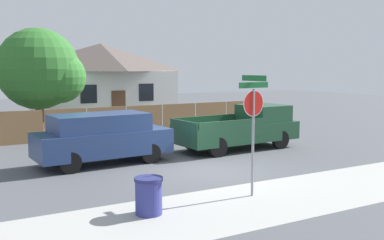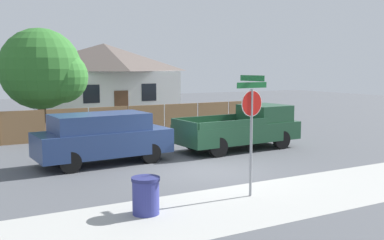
{
  "view_description": "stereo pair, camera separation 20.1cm",
  "coord_description": "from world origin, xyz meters",
  "px_view_note": "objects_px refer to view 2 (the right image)",
  "views": [
    {
      "loc": [
        -7.64,
        -12.45,
        3.42
      ],
      "look_at": [
        0.05,
        1.01,
        1.6
      ],
      "focal_mm": 42.0,
      "sensor_mm": 36.0,
      "label": 1
    },
    {
      "loc": [
        -7.46,
        -12.55,
        3.42
      ],
      "look_at": [
        0.05,
        1.01,
        1.6
      ],
      "focal_mm": 42.0,
      "sensor_mm": 36.0,
      "label": 2
    }
  ],
  "objects_px": {
    "orange_pickup": "(243,128)",
    "trash_bin": "(146,195)",
    "stop_sign": "(252,114)",
    "house": "(104,80)",
    "oak_tree": "(45,71)",
    "red_suv": "(103,137)"
  },
  "relations": [
    {
      "from": "house",
      "to": "red_suv",
      "type": "xyz_separation_m",
      "value": [
        -4.72,
        -14.24,
        -1.63
      ]
    },
    {
      "from": "house",
      "to": "red_suv",
      "type": "height_order",
      "value": "house"
    },
    {
      "from": "house",
      "to": "stop_sign",
      "type": "distance_m",
      "value": 20.25
    },
    {
      "from": "red_suv",
      "to": "trash_bin",
      "type": "distance_m",
      "value": 5.96
    },
    {
      "from": "red_suv",
      "to": "oak_tree",
      "type": "bearing_deg",
      "value": 90.31
    },
    {
      "from": "red_suv",
      "to": "trash_bin",
      "type": "height_order",
      "value": "red_suv"
    },
    {
      "from": "house",
      "to": "oak_tree",
      "type": "bearing_deg",
      "value": -127.61
    },
    {
      "from": "house",
      "to": "orange_pickup",
      "type": "height_order",
      "value": "house"
    },
    {
      "from": "red_suv",
      "to": "trash_bin",
      "type": "xyz_separation_m",
      "value": [
        -0.85,
        -5.88,
        -0.53
      ]
    },
    {
      "from": "stop_sign",
      "to": "oak_tree",
      "type": "bearing_deg",
      "value": 95.84
    },
    {
      "from": "red_suv",
      "to": "stop_sign",
      "type": "bearing_deg",
      "value": -72.7
    },
    {
      "from": "house",
      "to": "oak_tree",
      "type": "xyz_separation_m",
      "value": [
        -5.18,
        -6.72,
        0.65
      ]
    },
    {
      "from": "oak_tree",
      "to": "red_suv",
      "type": "bearing_deg",
      "value": -86.55
    },
    {
      "from": "house",
      "to": "trash_bin",
      "type": "distance_m",
      "value": 20.98
    },
    {
      "from": "oak_tree",
      "to": "orange_pickup",
      "type": "xyz_separation_m",
      "value": [
        6.54,
        -7.5,
        -2.38
      ]
    },
    {
      "from": "trash_bin",
      "to": "oak_tree",
      "type": "bearing_deg",
      "value": 88.29
    },
    {
      "from": "orange_pickup",
      "to": "stop_sign",
      "type": "distance_m",
      "value": 7.17
    },
    {
      "from": "orange_pickup",
      "to": "trash_bin",
      "type": "relative_size",
      "value": 6.12
    },
    {
      "from": "oak_tree",
      "to": "stop_sign",
      "type": "bearing_deg",
      "value": -78.85
    },
    {
      "from": "stop_sign",
      "to": "house",
      "type": "bearing_deg",
      "value": 77.47
    },
    {
      "from": "oak_tree",
      "to": "orange_pickup",
      "type": "bearing_deg",
      "value": -48.92
    },
    {
      "from": "oak_tree",
      "to": "stop_sign",
      "type": "height_order",
      "value": "oak_tree"
    }
  ]
}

